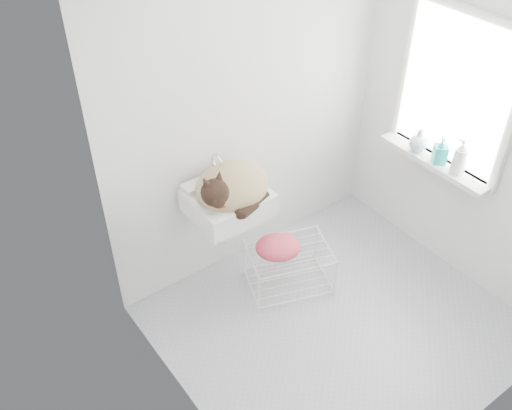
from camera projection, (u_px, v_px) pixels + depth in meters
floor at (336, 325)px, 3.97m from camera, size 2.20×2.00×0.02m
back_wall at (249, 105)px, 3.82m from camera, size 2.20×0.02×2.50m
right_wall at (481, 117)px, 3.70m from camera, size 0.02×2.00×2.50m
left_wall at (183, 260)px, 2.68m from camera, size 0.02×2.00×2.50m
window_glass at (457, 92)px, 3.75m from camera, size 0.01×0.80×1.00m
window_frame at (456, 92)px, 3.75m from camera, size 0.04×0.90×1.10m
windowsill at (434, 162)px, 4.04m from camera, size 0.16×0.88×0.04m
sink at (228, 193)px, 3.73m from camera, size 0.50×0.43×0.20m
faucet at (211, 162)px, 3.76m from camera, size 0.18×0.13×0.18m
cat at (230, 188)px, 3.70m from camera, size 0.52×0.42×0.33m
wire_rack at (289, 270)px, 4.17m from camera, size 0.66×0.56×0.34m
towel at (278, 251)px, 4.01m from camera, size 0.39×0.36×0.13m
bottle_a at (456, 173)px, 3.91m from camera, size 0.11×0.11×0.22m
bottle_b at (438, 162)px, 4.00m from camera, size 0.12×0.12×0.20m
bottle_c at (417, 150)px, 4.12m from camera, size 0.16×0.16×0.17m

